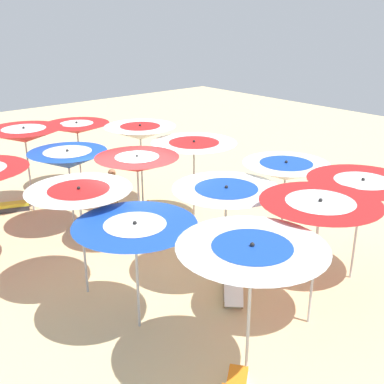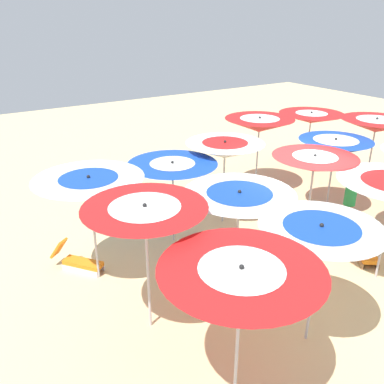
% 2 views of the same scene
% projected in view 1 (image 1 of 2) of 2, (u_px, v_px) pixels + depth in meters
% --- Properties ---
extents(ground, '(39.09, 39.09, 0.04)m').
position_uv_depth(ground, '(140.00, 253.00, 11.65)').
color(ground, beige).
extents(beach_umbrella_0, '(2.26, 2.26, 2.32)m').
position_uv_depth(beach_umbrella_0, '(362.00, 189.00, 9.82)').
color(beach_umbrella_0, '#B2B2B7').
rests_on(beach_umbrella_0, ground).
extents(beach_umbrella_1, '(1.99, 1.99, 2.32)m').
position_uv_depth(beach_umbrella_1, '(286.00, 171.00, 10.96)').
color(beach_umbrella_1, '#B2B2B7').
rests_on(beach_umbrella_1, ground).
extents(beach_umbrella_2, '(2.26, 2.26, 2.35)m').
position_uv_depth(beach_umbrella_2, '(194.00, 148.00, 12.56)').
color(beach_umbrella_2, '#B2B2B7').
rests_on(beach_umbrella_2, ground).
extents(beach_umbrella_3, '(2.03, 2.03, 2.52)m').
position_uv_depth(beach_umbrella_3, '(140.00, 132.00, 13.57)').
color(beach_umbrella_3, '#B2B2B7').
rests_on(beach_umbrella_3, ground).
extents(beach_umbrella_4, '(2.04, 2.04, 2.27)m').
position_uv_depth(beach_umbrella_4, '(77.00, 128.00, 15.05)').
color(beach_umbrella_4, '#B2B2B7').
rests_on(beach_umbrella_4, ground).
extents(beach_umbrella_5, '(2.10, 2.10, 2.51)m').
position_uv_depth(beach_umbrella_5, '(319.00, 211.00, 8.23)').
color(beach_umbrella_5, '#B2B2B7').
rests_on(beach_umbrella_5, ground).
extents(beach_umbrella_6, '(2.21, 2.21, 2.20)m').
position_uv_depth(beach_umbrella_6, '(226.00, 196.00, 9.75)').
color(beach_umbrella_6, '#B2B2B7').
rests_on(beach_umbrella_6, ground).
extents(beach_umbrella_7, '(1.99, 1.99, 2.36)m').
position_uv_depth(beach_umbrella_7, '(137.00, 164.00, 11.27)').
color(beach_umbrella_7, '#B2B2B7').
rests_on(beach_umbrella_7, ground).
extents(beach_umbrella_8, '(1.98, 1.98, 2.26)m').
position_uv_depth(beach_umbrella_8, '(68.00, 160.00, 12.07)').
color(beach_umbrella_8, '#B2B2B7').
rests_on(beach_umbrella_8, ground).
extents(beach_umbrella_9, '(2.12, 2.12, 2.51)m').
position_uv_depth(beach_umbrella_9, '(24.00, 135.00, 13.32)').
color(beach_umbrella_9, '#B2B2B7').
rests_on(beach_umbrella_9, ground).
extents(beach_umbrella_10, '(2.22, 2.22, 2.41)m').
position_uv_depth(beach_umbrella_10, '(252.00, 257.00, 6.89)').
color(beach_umbrella_10, '#B2B2B7').
rests_on(beach_umbrella_10, ground).
extents(beach_umbrella_11, '(2.17, 2.17, 2.14)m').
position_uv_depth(beach_umbrella_11, '(135.00, 233.00, 8.25)').
color(beach_umbrella_11, '#B2B2B7').
rests_on(beach_umbrella_11, ground).
extents(beach_umbrella_12, '(2.05, 2.05, 2.35)m').
position_uv_depth(beach_umbrella_12, '(80.00, 199.00, 9.28)').
color(beach_umbrella_12, '#B2B2B7').
rests_on(beach_umbrella_12, ground).
extents(lounger_0, '(1.30, 1.12, 0.64)m').
position_uv_depth(lounger_0, '(162.00, 216.00, 13.17)').
color(lounger_0, olive).
rests_on(lounger_0, ground).
extents(lounger_1, '(1.35, 0.79, 0.53)m').
position_uv_depth(lounger_1, '(8.00, 205.00, 13.98)').
color(lounger_1, '#333338').
rests_on(lounger_1, ground).
extents(lounger_2, '(1.20, 0.92, 0.58)m').
position_uv_depth(lounger_2, '(119.00, 237.00, 12.00)').
color(lounger_2, '#333338').
rests_on(lounger_2, ground).
extents(lounger_3, '(1.10, 1.12, 0.53)m').
position_uv_depth(lounger_3, '(233.00, 290.00, 9.70)').
color(lounger_3, olive).
rests_on(lounger_3, ground).
extents(beachgoer_0, '(0.30, 0.30, 1.63)m').
position_uv_depth(beachgoer_0, '(113.00, 197.00, 12.80)').
color(beachgoer_0, '#A3704C').
rests_on(beachgoer_0, ground).
extents(beach_ball, '(0.33, 0.33, 0.33)m').
position_uv_depth(beach_ball, '(106.00, 184.00, 15.79)').
color(beach_ball, yellow).
rests_on(beach_ball, ground).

